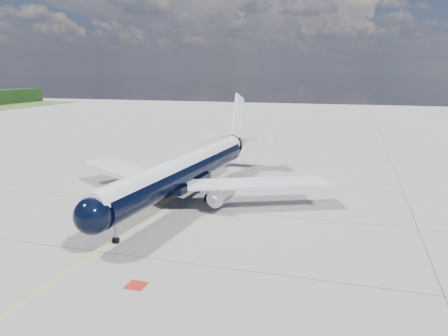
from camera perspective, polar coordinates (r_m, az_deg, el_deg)
The scene contains 4 objects.
ground at distance 74.02m, azimuth -1.71°, elevation -0.41°, with size 320.00×320.00×0.00m, color #99968E.
taxiway_centerline at distance 69.41m, azimuth -2.99°, elevation -1.30°, with size 0.16×160.00×0.01m, color #E0BC0B.
red_marking at distance 36.57m, azimuth -11.38°, elevation -14.79°, with size 1.60×1.60×0.01m, color maroon.
main_airliner at distance 57.44m, azimuth -4.80°, elevation -0.14°, with size 36.96×45.13×13.03m.
Camera 1 is at (22.47, -38.52, 16.69)m, focal length 35.00 mm.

